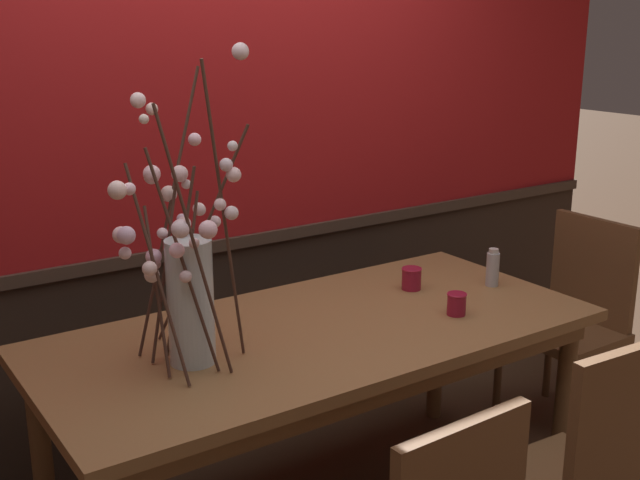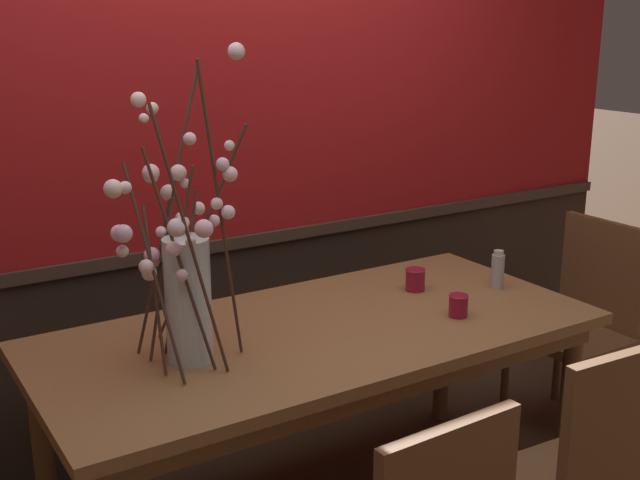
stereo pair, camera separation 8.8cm
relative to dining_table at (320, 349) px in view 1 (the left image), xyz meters
The scene contains 10 objects.
back_wall 1.04m from the dining_table, 90.00° to the left, with size 4.49×0.14×2.75m.
dining_table is the anchor object (origin of this frame).
chair_near_side_right 0.96m from the dining_table, 69.40° to the right, with size 0.43×0.41×0.96m.
chair_far_side_right 0.96m from the dining_table, 70.48° to the left, with size 0.46×0.42×0.88m.
chair_far_side_left 0.93m from the dining_table, 105.66° to the left, with size 0.44×0.42×0.97m.
chair_head_east_end 1.40m from the dining_table, ahead, with size 0.42×0.46×0.95m.
vase_with_blossoms 0.61m from the dining_table, behind, with size 0.47×0.46×0.98m.
candle_holder_nearer_center 0.56m from the dining_table, 13.96° to the left, with size 0.08×0.08×0.09m.
candle_holder_nearer_edge 0.52m from the dining_table, 20.15° to the right, with size 0.07×0.07×0.08m.
condiment_bottle 0.84m from the dining_table, ahead, with size 0.05×0.05×0.15m.
Camera 1 is at (-1.45, -2.15, 1.82)m, focal length 44.69 mm.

